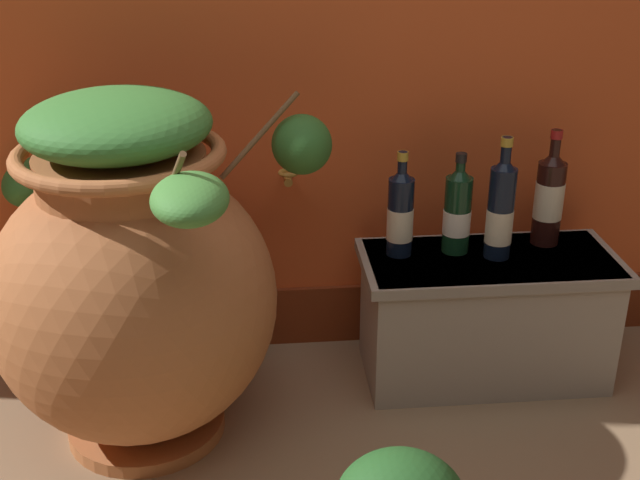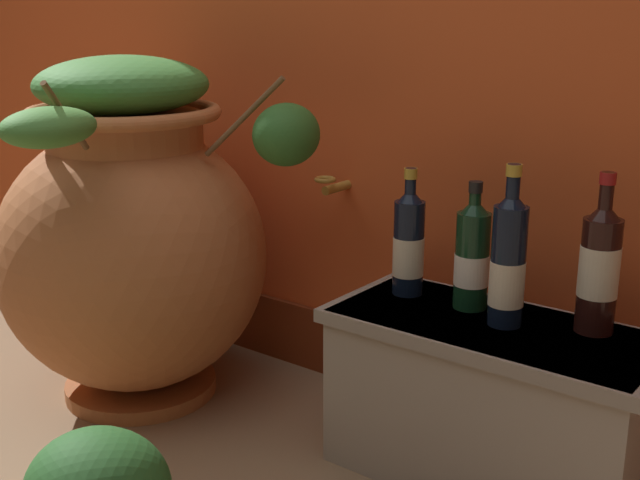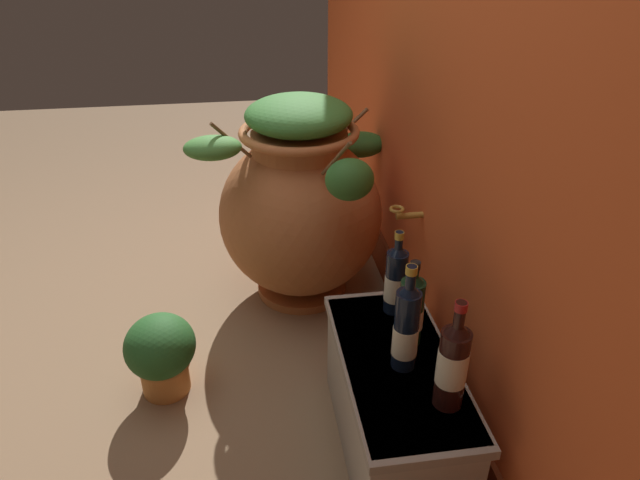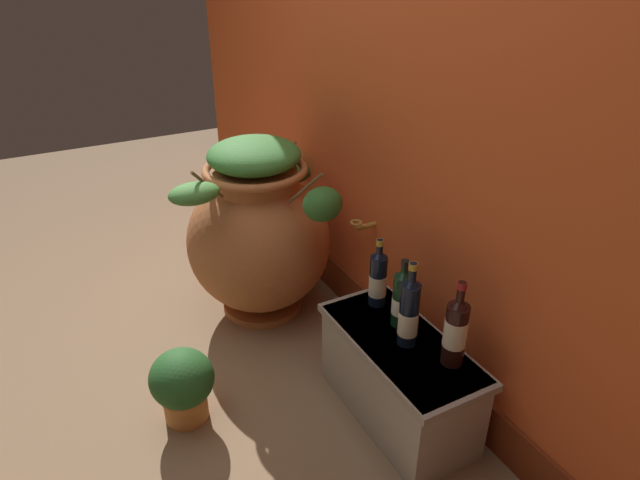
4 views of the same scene
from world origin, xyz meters
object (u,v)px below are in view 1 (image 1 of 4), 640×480
at_px(wine_bottle_left, 501,209).
at_px(wine_bottle_middle, 400,212).
at_px(terracotta_urn, 134,280).
at_px(wine_bottle_back, 457,210).
at_px(wine_bottle_right, 549,196).

relative_size(wine_bottle_left, wine_bottle_middle, 1.15).
relative_size(terracotta_urn, wine_bottle_back, 3.16).
height_order(terracotta_urn, wine_bottle_left, terracotta_urn).
bearing_deg(wine_bottle_right, terracotta_urn, -166.75).
xyz_separation_m(wine_bottle_left, wine_bottle_middle, (-0.27, 0.04, -0.02)).
distance_m(wine_bottle_middle, wine_bottle_back, 0.16).
bearing_deg(wine_bottle_middle, wine_bottle_right, 4.77).
bearing_deg(wine_bottle_back, wine_bottle_left, -23.82).
distance_m(terracotta_urn, wine_bottle_right, 1.16).
relative_size(wine_bottle_middle, wine_bottle_right, 0.89).
distance_m(wine_bottle_right, wine_bottle_back, 0.27).
height_order(wine_bottle_middle, wine_bottle_back, wine_bottle_middle).
relative_size(terracotta_urn, wine_bottle_left, 2.64).
height_order(wine_bottle_left, wine_bottle_middle, wine_bottle_left).
height_order(wine_bottle_middle, wine_bottle_right, wine_bottle_right).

